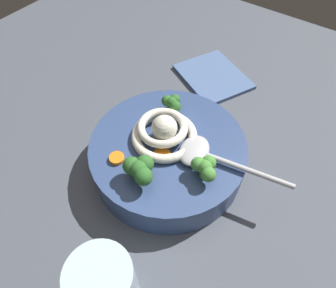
% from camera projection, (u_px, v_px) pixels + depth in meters
% --- Properties ---
extents(table_slab, '(1.22, 1.22, 0.04)m').
position_uv_depth(table_slab, '(147.00, 172.00, 0.53)').
color(table_slab, '#474C56').
rests_on(table_slab, ground).
extents(soup_bowl, '(0.25, 0.25, 0.06)m').
position_uv_depth(soup_bowl, '(168.00, 154.00, 0.50)').
color(soup_bowl, '#334775').
rests_on(soup_bowl, table_slab).
extents(noodle_pile, '(0.11, 0.11, 0.05)m').
position_uv_depth(noodle_pile, '(164.00, 132.00, 0.47)').
color(noodle_pile, silver).
rests_on(noodle_pile, soup_bowl).
extents(soup_spoon, '(0.18, 0.07, 0.02)m').
position_uv_depth(soup_spoon, '(203.00, 154.00, 0.45)').
color(soup_spoon, '#B7B7BC').
rests_on(soup_spoon, soup_bowl).
extents(broccoli_floret_front, '(0.04, 0.04, 0.03)m').
position_uv_depth(broccoli_floret_front, '(205.00, 167.00, 0.42)').
color(broccoli_floret_front, '#7A9E60').
rests_on(broccoli_floret_front, soup_bowl).
extents(broccoli_floret_left, '(0.05, 0.04, 0.04)m').
position_uv_depth(broccoli_floret_left, '(140.00, 169.00, 0.42)').
color(broccoli_floret_left, '#7A9E60').
rests_on(broccoli_floret_left, soup_bowl).
extents(broccoli_floret_center, '(0.04, 0.03, 0.03)m').
position_uv_depth(broccoli_floret_center, '(172.00, 102.00, 0.51)').
color(broccoli_floret_center, '#7A9E60').
rests_on(broccoli_floret_center, soup_bowl).
extents(carrot_slice_right, '(0.03, 0.03, 0.01)m').
position_uv_depth(carrot_slice_right, '(160.00, 157.00, 0.46)').
color(carrot_slice_right, orange).
rests_on(carrot_slice_right, soup_bowl).
extents(carrot_slice_extra_a, '(0.02, 0.02, 0.01)m').
position_uv_depth(carrot_slice_extra_a, '(117.00, 158.00, 0.45)').
color(carrot_slice_extra_a, orange).
rests_on(carrot_slice_extra_a, soup_bowl).
extents(folded_napkin, '(0.18, 0.17, 0.01)m').
position_uv_depth(folded_napkin, '(213.00, 77.00, 0.66)').
color(folded_napkin, '#4C6693').
rests_on(folded_napkin, table_slab).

